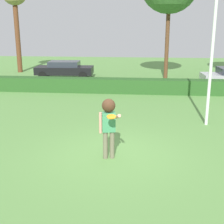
% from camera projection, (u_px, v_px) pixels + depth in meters
% --- Properties ---
extents(ground_plane, '(60.00, 60.00, 0.00)m').
position_uv_depth(ground_plane, '(114.00, 155.00, 9.61)').
color(ground_plane, '#5F9248').
extents(person, '(0.67, 0.73, 1.82)m').
position_uv_depth(person, '(109.00, 120.00, 9.03)').
color(person, '#6F6A54').
rests_on(person, ground).
extents(frisbee, '(0.26, 0.26, 0.07)m').
position_uv_depth(frisbee, '(111.00, 117.00, 8.52)').
color(frisbee, orange).
extents(lamppost, '(0.24, 0.24, 6.32)m').
position_uv_depth(lamppost, '(214.00, 35.00, 11.57)').
color(lamppost, silver).
rests_on(lamppost, ground).
extents(hedge_row, '(25.14, 0.90, 0.83)m').
position_uv_depth(hedge_row, '(128.00, 86.00, 18.23)').
color(hedge_row, '#295621').
rests_on(hedge_row, ground).
extents(parked_car_black, '(4.28, 1.98, 1.25)m').
position_uv_depth(parked_car_black, '(64.00, 69.00, 23.32)').
color(parked_car_black, black).
rests_on(parked_car_black, ground).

